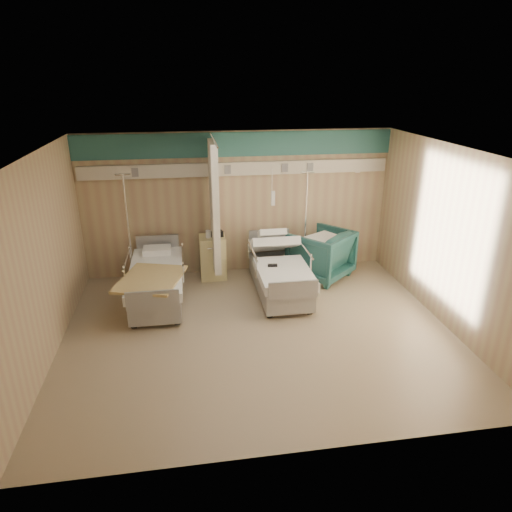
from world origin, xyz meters
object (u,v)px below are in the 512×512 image
Objects in this scene: visitor_armchair at (321,254)px; bed_right at (279,277)px; bedside_cabinet at (213,257)px; bed_left at (157,285)px; iv_stand_left at (132,264)px; iv_stand_right at (304,253)px.

bed_right is at bearing -8.31° from visitor_armchair.
bedside_cabinet is 0.80× the size of visitor_armchair.
iv_stand_left reaches higher than bed_left.
iv_stand_right is (1.82, -0.08, 0.00)m from bedside_cabinet.
bed_right is 1.06m from iv_stand_right.
bedside_cabinet reaches higher than bed_right.
bedside_cabinet is (-1.15, 0.90, 0.11)m from bed_right.
bed_left is 1.00× the size of iv_stand_left.
iv_stand_left is (-1.53, -0.15, 0.02)m from bedside_cabinet.
iv_stand_left is at bearing 122.50° from bed_left.
bed_right is 1.00× the size of iv_stand_left.
visitor_armchair is at bearing -2.42° from iv_stand_left.
bedside_cabinet is at bearing 5.47° from iv_stand_left.
bed_left is 2.54× the size of bedside_cabinet.
visitor_armchair is at bearing -37.95° from iv_stand_right.
visitor_armchair reaches higher than bed_right.
bedside_cabinet is at bearing 40.60° from bed_left.
visitor_armchair is 3.64m from iv_stand_left.
visitor_armchair is at bearing -8.12° from bedside_cabinet.
bedside_cabinet is 1.83m from iv_stand_right.
iv_stand_left is at bearing -178.93° from iv_stand_right.
visitor_armchair is (3.15, 0.60, 0.17)m from bed_left.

